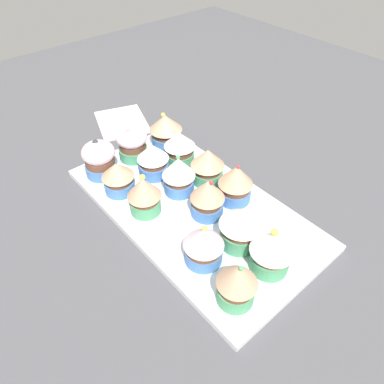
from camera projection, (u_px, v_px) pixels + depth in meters
ground_plane at (192, 215)px, 64.59cm from camera, size 180.00×180.00×3.00cm
baking_tray at (192, 207)px, 63.17cm from camera, size 46.02×24.77×1.20cm
cupcake_0 at (99, 159)px, 66.75cm from camera, size 6.22×6.22×7.46cm
cupcake_1 at (118, 177)px, 63.31cm from camera, size 5.87×5.87×6.26cm
cupcake_2 at (144, 194)px, 59.18cm from camera, size 5.80×5.80×7.53cm
cupcake_3 at (204, 245)px, 51.75cm from camera, size 6.10×6.10×6.92cm
cupcake_4 at (237, 282)px, 46.41cm from camera, size 5.60×5.60×7.79cm
cupcake_5 at (132, 144)px, 70.63cm from camera, size 6.18×6.18×6.97cm
cupcake_6 at (153, 159)px, 66.71cm from camera, size 6.01×6.01×6.83cm
cupcake_7 at (179, 174)px, 62.82cm from camera, size 5.99×5.99×7.66cm
cupcake_8 at (207, 197)px, 58.64cm from camera, size 5.86×5.86×7.54cm
cupcake_9 at (241, 226)px, 53.97cm from camera, size 6.71×6.71×7.20cm
cupcake_10 at (274, 248)px, 50.44cm from camera, size 6.48×6.48×8.07cm
cupcake_11 at (166, 130)px, 73.66cm from camera, size 6.83×6.83×7.55cm
cupcake_12 at (180, 147)px, 69.48cm from camera, size 6.20×6.20×6.91cm
cupcake_13 at (207, 165)px, 65.27cm from camera, size 6.32×6.32×6.98cm
cupcake_14 at (235, 183)px, 61.28cm from camera, size 6.14×6.14×7.63cm
napkin at (122, 121)px, 85.02cm from camera, size 16.53×14.90×0.60cm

